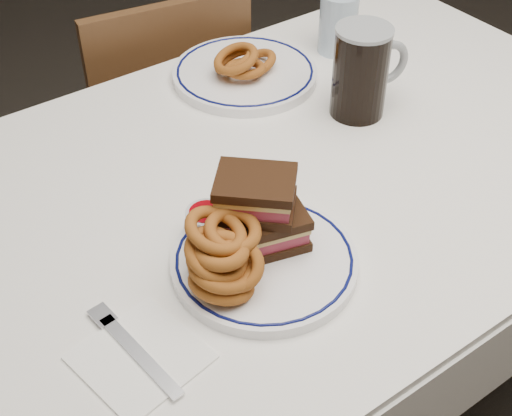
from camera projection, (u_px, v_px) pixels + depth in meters
floor at (297, 405)px, 1.72m from camera, size 6.00×7.00×0.00m
dining_table at (310, 203)px, 1.29m from camera, size 1.27×0.87×0.75m
chair_far at (163, 128)px, 1.81m from camera, size 0.44×0.44×0.83m
main_plate at (264, 261)px, 1.02m from camera, size 0.27×0.27×0.02m
reuben_sandwich at (261, 211)px, 1.00m from camera, size 0.14×0.14×0.11m
onion_rings_main at (222, 258)px, 0.95m from camera, size 0.12×0.12×0.13m
ketchup_ramekin at (207, 219)px, 1.04m from camera, size 0.06×0.06×0.04m
beer_mug at (362, 71)px, 1.27m from camera, size 0.15×0.10×0.17m
water_glass at (338, 23)px, 1.46m from camera, size 0.08×0.08×0.12m
far_plate at (245, 73)px, 1.41m from camera, size 0.29×0.29×0.02m
onion_rings_far at (243, 63)px, 1.38m from camera, size 0.15×0.11×0.09m
napkin_fork at (139, 355)px, 0.90m from camera, size 0.16×0.19×0.01m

